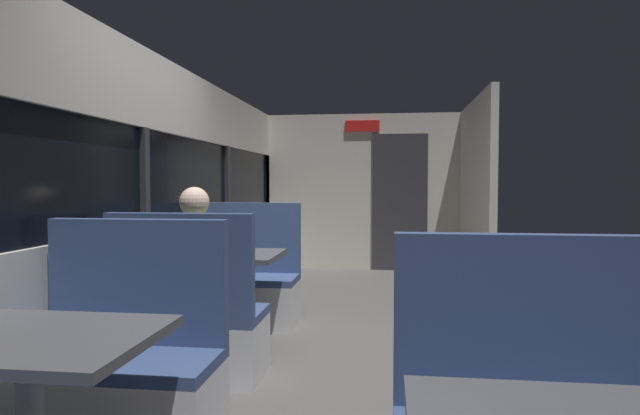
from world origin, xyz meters
name	(u,v)px	position (x,y,z in m)	size (l,w,h in m)	color
ground_plane	(333,361)	(0.00, 0.00, -0.01)	(3.30, 9.20, 0.02)	#514F4C
carriage_window_panel_left	(142,207)	(-1.45, 0.00, 1.11)	(0.09, 8.48, 2.30)	beige
carriage_end_bulkhead	(366,193)	(0.06, 4.19, 1.14)	(2.90, 0.11, 2.30)	beige
carriage_aisle_panel_right	(475,194)	(1.45, 3.00, 1.15)	(0.08, 2.40, 2.30)	beige
dining_table_near_window	(29,361)	(-0.89, -2.09, 0.64)	(0.90, 0.70, 0.74)	#9E9EA3
bench_near_window_facing_entry	(124,377)	(-0.89, -1.39, 0.33)	(0.95, 0.50, 1.10)	silver
dining_table_mid_window	(222,266)	(-0.89, 0.20, 0.64)	(0.90, 0.70, 0.74)	#9E9EA3
bench_mid_window_facing_end	(190,329)	(-0.89, -0.50, 0.33)	(0.95, 0.50, 1.10)	silver
bench_mid_window_facing_entry	(246,288)	(-0.89, 0.90, 0.33)	(0.95, 0.50, 1.10)	silver
seated_passenger	(193,295)	(-0.89, -0.42, 0.54)	(0.47, 0.55, 1.26)	#26262D
coffee_cup_primary	(235,246)	(-0.81, 0.27, 0.79)	(0.07, 0.07, 0.09)	white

